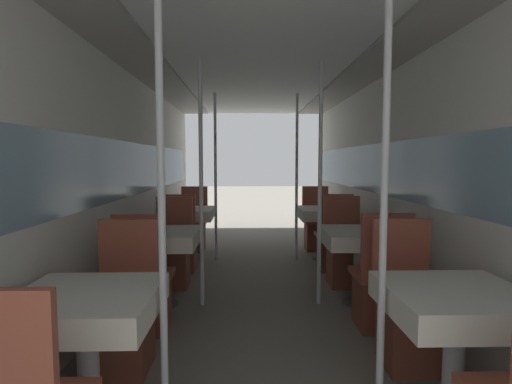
% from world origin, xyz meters
% --- Properties ---
extents(wall_left, '(0.05, 8.10, 2.28)m').
position_xyz_m(wall_left, '(-1.37, 2.65, 1.16)').
color(wall_left, silver).
rests_on(wall_left, ground_plane).
extents(wall_right, '(0.05, 8.10, 2.28)m').
position_xyz_m(wall_right, '(1.37, 2.65, 1.16)').
color(wall_right, silver).
rests_on(wall_right, ground_plane).
extents(ceiling_panel, '(2.75, 8.10, 0.07)m').
position_xyz_m(ceiling_panel, '(0.00, 2.65, 2.32)').
color(ceiling_panel, silver).
rests_on(ceiling_panel, wall_left).
extents(dining_table_left_0, '(0.70, 0.70, 0.71)m').
position_xyz_m(dining_table_left_0, '(-0.95, 0.64, 0.61)').
color(dining_table_left_0, '#4C4C51').
rests_on(dining_table_left_0, ground_plane).
extents(chair_left_far_0, '(0.40, 0.40, 0.97)m').
position_xyz_m(chair_left_far_0, '(-0.95, 1.22, 0.30)').
color(chair_left_far_0, brown).
rests_on(chair_left_far_0, ground_plane).
extents(support_pole_left_0, '(0.04, 0.04, 2.28)m').
position_xyz_m(support_pole_left_0, '(-0.56, 0.64, 1.14)').
color(support_pole_left_0, silver).
rests_on(support_pole_left_0, ground_plane).
extents(dining_table_left_1, '(0.70, 0.70, 0.71)m').
position_xyz_m(dining_table_left_1, '(-0.95, 2.39, 0.61)').
color(dining_table_left_1, '#4C4C51').
rests_on(dining_table_left_1, ground_plane).
extents(chair_left_near_1, '(0.40, 0.40, 0.97)m').
position_xyz_m(chair_left_near_1, '(-0.95, 1.80, 0.30)').
color(chair_left_near_1, brown).
rests_on(chair_left_near_1, ground_plane).
extents(chair_left_far_1, '(0.40, 0.40, 0.97)m').
position_xyz_m(chair_left_far_1, '(-0.95, 2.97, 0.30)').
color(chair_left_far_1, brown).
rests_on(chair_left_far_1, ground_plane).
extents(support_pole_left_1, '(0.04, 0.04, 2.28)m').
position_xyz_m(support_pole_left_1, '(-0.56, 2.39, 1.14)').
color(support_pole_left_1, silver).
rests_on(support_pole_left_1, ground_plane).
extents(dining_table_left_2, '(0.70, 0.70, 0.71)m').
position_xyz_m(dining_table_left_2, '(-0.95, 4.13, 0.61)').
color(dining_table_left_2, '#4C4C51').
rests_on(dining_table_left_2, ground_plane).
extents(chair_left_near_2, '(0.40, 0.40, 0.97)m').
position_xyz_m(chair_left_near_2, '(-0.95, 3.55, 0.30)').
color(chair_left_near_2, brown).
rests_on(chair_left_near_2, ground_plane).
extents(chair_left_far_2, '(0.40, 0.40, 0.97)m').
position_xyz_m(chair_left_far_2, '(-0.95, 4.72, 0.30)').
color(chair_left_far_2, brown).
rests_on(chair_left_far_2, ground_plane).
extents(support_pole_left_2, '(0.04, 0.04, 2.28)m').
position_xyz_m(support_pole_left_2, '(-0.56, 4.13, 1.14)').
color(support_pole_left_2, silver).
rests_on(support_pole_left_2, ground_plane).
extents(dining_table_right_0, '(0.70, 0.70, 0.71)m').
position_xyz_m(dining_table_right_0, '(0.95, 0.64, 0.61)').
color(dining_table_right_0, '#4C4C51').
rests_on(dining_table_right_0, ground_plane).
extents(chair_right_far_0, '(0.40, 0.40, 0.97)m').
position_xyz_m(chair_right_far_0, '(0.95, 1.22, 0.30)').
color(chair_right_far_0, brown).
rests_on(chair_right_far_0, ground_plane).
extents(support_pole_right_0, '(0.04, 0.04, 2.28)m').
position_xyz_m(support_pole_right_0, '(0.56, 0.64, 1.14)').
color(support_pole_right_0, silver).
rests_on(support_pole_right_0, ground_plane).
extents(dining_table_right_1, '(0.70, 0.70, 0.71)m').
position_xyz_m(dining_table_right_1, '(0.95, 2.39, 0.61)').
color(dining_table_right_1, '#4C4C51').
rests_on(dining_table_right_1, ground_plane).
extents(chair_right_near_1, '(0.40, 0.40, 0.97)m').
position_xyz_m(chair_right_near_1, '(0.95, 1.80, 0.30)').
color(chair_right_near_1, brown).
rests_on(chair_right_near_1, ground_plane).
extents(chair_right_far_1, '(0.40, 0.40, 0.97)m').
position_xyz_m(chair_right_far_1, '(0.95, 2.97, 0.30)').
color(chair_right_far_1, brown).
rests_on(chair_right_far_1, ground_plane).
extents(support_pole_right_1, '(0.04, 0.04, 2.28)m').
position_xyz_m(support_pole_right_1, '(0.56, 2.39, 1.14)').
color(support_pole_right_1, silver).
rests_on(support_pole_right_1, ground_plane).
extents(dining_table_right_2, '(0.70, 0.70, 0.71)m').
position_xyz_m(dining_table_right_2, '(0.95, 4.13, 0.61)').
color(dining_table_right_2, '#4C4C51').
rests_on(dining_table_right_2, ground_plane).
extents(chair_right_near_2, '(0.40, 0.40, 0.97)m').
position_xyz_m(chair_right_near_2, '(0.95, 3.55, 0.30)').
color(chair_right_near_2, brown).
rests_on(chair_right_near_2, ground_plane).
extents(chair_right_far_2, '(0.40, 0.40, 0.97)m').
position_xyz_m(chair_right_far_2, '(0.95, 4.72, 0.30)').
color(chair_right_far_2, brown).
rests_on(chair_right_far_2, ground_plane).
extents(support_pole_right_2, '(0.04, 0.04, 2.28)m').
position_xyz_m(support_pole_right_2, '(0.56, 4.13, 1.14)').
color(support_pole_right_2, silver).
rests_on(support_pole_right_2, ground_plane).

